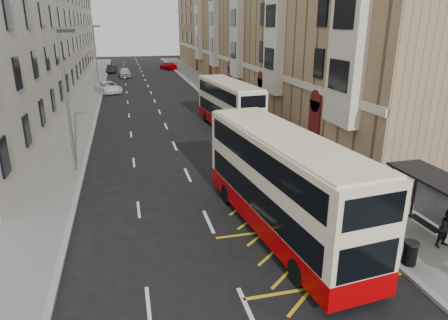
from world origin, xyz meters
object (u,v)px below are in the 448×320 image
object	(u,v)px
car_silver	(125,72)
car_dark	(112,69)
litter_bin	(410,253)
bus_shelter	(447,199)
pedestrian_far	(343,184)
pedestrian_mid	(448,229)
double_decker_rear	(229,106)
white_van	(108,87)
car_red	(168,66)
double_decker_front	(282,184)
street_lamp_near	(67,95)
street_lamp_far	(96,55)

from	to	relation	value
car_silver	car_dark	size ratio (longest dim) A/B	1.09
litter_bin	bus_shelter	bearing A→B (deg)	22.62
pedestrian_far	car_silver	xyz separation A→B (m)	(-9.77, 51.96, -0.27)
bus_shelter	pedestrian_mid	size ratio (longest dim) A/B	2.73
double_decker_rear	car_silver	world-z (taller)	double_decker_rear
double_decker_rear	pedestrian_mid	world-z (taller)	double_decker_rear
car_silver	car_dark	distance (m)	7.28
white_van	bus_shelter	bearing A→B (deg)	-91.62
litter_bin	white_van	size ratio (longest dim) A/B	0.18
white_van	car_red	bearing A→B (deg)	47.60
litter_bin	double_decker_front	bearing A→B (deg)	134.92
street_lamp_near	pedestrian_far	size ratio (longest dim) A/B	4.45
car_silver	street_lamp_far	bearing A→B (deg)	-107.70
double_decker_rear	pedestrian_mid	distance (m)	20.45
double_decker_front	car_silver	world-z (taller)	double_decker_front
car_silver	litter_bin	bearing A→B (deg)	-85.23
bus_shelter	double_decker_front	bearing A→B (deg)	153.62
street_lamp_far	pedestrian_far	distance (m)	40.15
double_decker_rear	pedestrian_far	bearing A→B (deg)	-89.08
pedestrian_far	white_van	size ratio (longest dim) A/B	0.36
street_lamp_near	double_decker_rear	size ratio (longest dim) A/B	0.79
white_van	car_silver	distance (m)	15.26
white_van	street_lamp_near	bearing A→B (deg)	-111.97
street_lamp_far	double_decker_rear	world-z (taller)	street_lamp_far
street_lamp_far	car_dark	xyz separation A→B (m)	(1.15, 21.12, -3.95)
pedestrian_far	car_red	world-z (taller)	pedestrian_far
car_red	pedestrian_far	bearing A→B (deg)	71.45
bus_shelter	car_dark	xyz separation A→B (m)	(-13.54, 63.52, -1.45)
bus_shelter	white_van	world-z (taller)	bus_shelter
double_decker_front	pedestrian_far	distance (m)	4.53
car_red	white_van	bearing A→B (deg)	47.31
bus_shelter	car_red	size ratio (longest dim) A/B	0.91
white_van	car_dark	distance (m)	22.05
double_decker_rear	car_red	size ratio (longest dim) A/B	2.16
street_lamp_far	litter_bin	size ratio (longest dim) A/B	8.85
double_decker_front	car_dark	size ratio (longest dim) A/B	2.64
street_lamp_far	car_dark	bearing A→B (deg)	86.88
double_decker_front	white_van	xyz separation A→B (m)	(-7.96, 38.69, -1.51)
car_silver	car_dark	bearing A→B (deg)	102.86
double_decker_front	double_decker_rear	xyz separation A→B (m)	(2.24, 17.22, -0.18)
car_silver	pedestrian_mid	bearing A→B (deg)	-82.99
double_decker_rear	car_silver	distance (m)	37.47
street_lamp_far	bus_shelter	bearing A→B (deg)	-70.88
litter_bin	street_lamp_near	bearing A→B (deg)	133.84
street_lamp_near	pedestrian_mid	xyz separation A→B (m)	(14.88, -12.52, -3.71)
street_lamp_far	car_red	bearing A→B (deg)	64.24
double_decker_front	white_van	bearing A→B (deg)	95.78
double_decker_rear	pedestrian_mid	bearing A→B (deg)	-85.59
pedestrian_mid	street_lamp_far	bearing A→B (deg)	103.24
double_decker_front	pedestrian_mid	bearing A→B (deg)	-32.49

